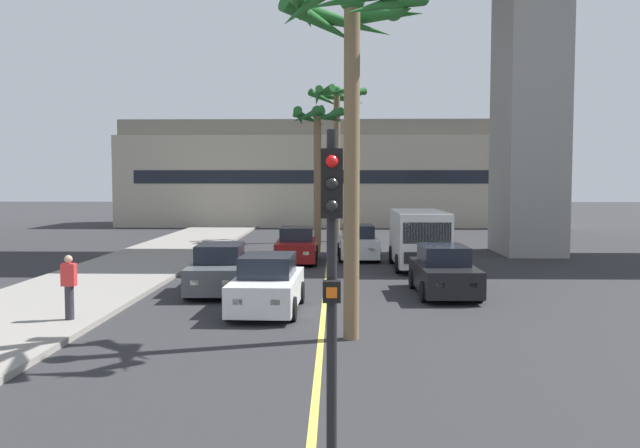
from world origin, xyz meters
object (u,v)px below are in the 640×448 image
palm_tree_near_median (337,114)px  car_queue_second (267,285)px  traffic_light_median_near (332,263)px  delivery_van (419,237)px  palm_tree_far_median (318,136)px  car_queue_fourth (444,272)px  car_queue_third (297,246)px  pedestrian_far_along (69,286)px  car_queue_front (220,270)px  car_queue_fifth (358,243)px  palm_tree_mid_median (352,45)px

palm_tree_near_median → car_queue_second: bearing=-95.3°
car_queue_second → traffic_light_median_near: traffic_light_median_near is taller
delivery_van → palm_tree_far_median: (-4.31, 6.15, 4.52)m
car_queue_fourth → car_queue_third: bearing=122.3°
palm_tree_far_median → pedestrian_far_along: palm_tree_far_median is taller
car_queue_front → traffic_light_median_near: 14.57m
car_queue_front → palm_tree_near_median: (3.82, 17.94, 6.79)m
car_queue_front → car_queue_fifth: same height
car_queue_second → pedestrian_far_along: size_ratio=2.56×
car_queue_fifth → traffic_light_median_near: 23.32m
delivery_van → traffic_light_median_near: (-3.46, -19.93, 1.43)m
palm_tree_near_median → palm_tree_far_median: (-0.95, -5.82, -1.71)m
car_queue_fifth → delivery_van: 4.09m
car_queue_third → traffic_light_median_near: size_ratio=0.98×
car_queue_third → palm_tree_far_median: (0.82, 4.30, 5.08)m
traffic_light_median_near → palm_tree_far_median: 26.27m
palm_tree_near_median → pedestrian_far_along: bearing=-106.3°
car_queue_third → pedestrian_far_along: 13.77m
car_queue_third → traffic_light_median_near: bearing=-85.6°
car_queue_fourth → palm_tree_near_median: bearing=100.4°
car_queue_fifth → palm_tree_far_median: size_ratio=0.56×
car_queue_second → car_queue_fourth: same height
traffic_light_median_near → palm_tree_far_median: palm_tree_far_median is taller
traffic_light_median_near → palm_tree_far_median: (-0.85, 26.07, 3.09)m
car_queue_second → palm_tree_mid_median: size_ratio=0.52×
car_queue_third → palm_tree_far_median: bearing=79.2°
car_queue_front → car_queue_fourth: size_ratio=1.01×
palm_tree_near_median → car_queue_third: bearing=-100.0°
car_queue_fourth → pedestrian_far_along: 11.13m
car_queue_front → palm_tree_far_median: 13.45m
car_queue_front → palm_tree_near_median: size_ratio=0.46×
palm_tree_near_median → car_queue_fifth: bearing=-83.6°
car_queue_third → pedestrian_far_along: pedestrian_far_along is taller
delivery_van → pedestrian_far_along: delivery_van is taller
car_queue_fourth → palm_tree_far_median: (-4.32, 12.44, 5.08)m
car_queue_front → palm_tree_near_median: bearing=78.0°
traffic_light_median_near → pedestrian_far_along: size_ratio=2.59×
car_queue_fifth → delivery_van: bearing=-54.1°
car_queue_front → car_queue_third: same height
delivery_van → car_queue_second: bearing=-120.3°
traffic_light_median_near → palm_tree_near_median: palm_tree_near_median is taller
car_queue_third → delivery_van: delivery_van is taller
car_queue_second → traffic_light_median_near: size_ratio=0.99×
traffic_light_median_near → palm_tree_mid_median: size_ratio=0.53×
car_queue_third → car_queue_fifth: size_ratio=1.00×
car_queue_fourth → traffic_light_median_near: size_ratio=0.98×
car_queue_third → car_queue_fifth: same height
car_queue_fourth → palm_tree_far_median: palm_tree_far_median is taller
palm_tree_far_median → car_queue_fifth: bearing=-56.1°
palm_tree_mid_median → palm_tree_far_median: palm_tree_mid_median is taller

